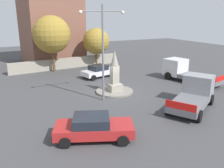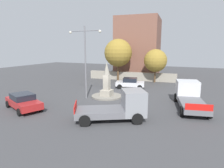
{
  "view_description": "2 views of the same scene",
  "coord_description": "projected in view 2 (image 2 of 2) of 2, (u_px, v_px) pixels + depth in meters",
  "views": [
    {
      "loc": [
        9.61,
        18.27,
        6.9
      ],
      "look_at": [
        0.66,
        0.77,
        1.08
      ],
      "focal_mm": 37.25,
      "sensor_mm": 36.0,
      "label": 1
    },
    {
      "loc": [
        -9.03,
        19.33,
        5.53
      ],
      "look_at": [
        -0.45,
        -0.44,
        1.45
      ],
      "focal_mm": 31.01,
      "sensor_mm": 36.0,
      "label": 2
    }
  ],
  "objects": [
    {
      "name": "car_red_parked_right",
      "position": [
        23.0,
        101.0,
        17.48
      ],
      "size": [
        4.84,
        3.44,
        1.43
      ],
      "color": "#B22323",
      "rests_on": "ground"
    },
    {
      "name": "traffic_island",
      "position": [
        107.0,
        96.0,
        21.97
      ],
      "size": [
        3.47,
        3.47,
        0.16
      ],
      "primitive_type": "cylinder",
      "color": "gray",
      "rests_on": "ground"
    },
    {
      "name": "tree_near_wall",
      "position": [
        155.0,
        61.0,
        30.43
      ],
      "size": [
        3.6,
        3.6,
        5.29
      ],
      "color": "brown",
      "rests_on": "ground"
    },
    {
      "name": "tree_mid_cluster",
      "position": [
        118.0,
        53.0,
        32.15
      ],
      "size": [
        4.6,
        4.6,
        6.95
      ],
      "color": "brown",
      "rests_on": "ground"
    },
    {
      "name": "ground_plane",
      "position": [
        107.0,
        97.0,
        21.98
      ],
      "size": [
        80.0,
        80.0,
        0.0
      ],
      "primitive_type": "plane",
      "color": "#424244"
    },
    {
      "name": "streetlamp",
      "position": [
        85.0,
        55.0,
        20.51
      ],
      "size": [
        3.82,
        0.28,
        7.73
      ],
      "color": "slate",
      "rests_on": "ground"
    },
    {
      "name": "car_white_far_side",
      "position": [
        130.0,
        83.0,
        26.64
      ],
      "size": [
        4.14,
        2.66,
        1.41
      ],
      "color": "silver",
      "rests_on": "ground"
    },
    {
      "name": "stone_boundary_wall",
      "position": [
        131.0,
        76.0,
        33.17
      ],
      "size": [
        14.95,
        1.94,
        1.37
      ],
      "primitive_type": "cube",
      "rotation": [
        0.0,
        0.0,
        6.37
      ],
      "color": "#9E9687",
      "rests_on": "ground"
    },
    {
      "name": "corner_building",
      "position": [
        139.0,
        47.0,
        37.69
      ],
      "size": [
        8.38,
        9.26,
        11.06
      ],
      "primitive_type": "cube",
      "rotation": [
        0.0,
        0.0,
        6.37
      ],
      "color": "brown",
      "rests_on": "ground"
    },
    {
      "name": "monument",
      "position": [
        107.0,
        82.0,
        21.67
      ],
      "size": [
        1.18,
        1.18,
        3.77
      ],
      "color": "#9E9687",
      "rests_on": "traffic_island"
    },
    {
      "name": "truck_grey_parked_left",
      "position": [
        120.0,
        106.0,
        14.89
      ],
      "size": [
        5.68,
        4.48,
        2.31
      ],
      "color": "gray",
      "rests_on": "ground"
    },
    {
      "name": "truck_white_waiting",
      "position": [
        189.0,
        95.0,
        18.53
      ],
      "size": [
        3.4,
        6.62,
        2.25
      ],
      "color": "silver",
      "rests_on": "ground"
    }
  ]
}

